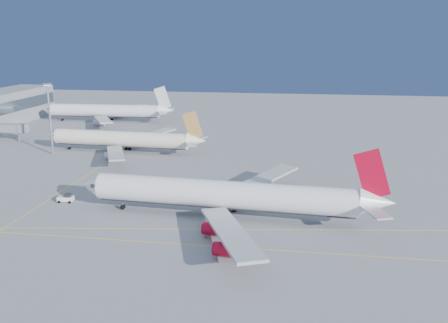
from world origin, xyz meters
TOP-DOWN VIEW (x-y plane):
  - ground at (0.00, 0.00)m, footprint 500.00×500.00m
  - jet_bridge at (-93.11, 72.00)m, footprint 23.60×3.60m
  - taxiway_lines at (-14.71, 6.34)m, footprint 118.86×140.00m
  - airliner_virgin at (6.84, 1.90)m, footprint 71.75×64.32m
  - airliner_etihad at (-39.00, 60.31)m, footprint 59.63×55.03m
  - airliner_third at (-68.81, 120.26)m, footprint 64.32×59.35m
  - pushback_tug at (-34.75, 6.54)m, footprint 3.97×2.63m
  - light_mast at (-62.64, 53.77)m, footprint 2.11×2.11m

SIDE VIEW (x-z plane):
  - ground at x=0.00m, z-range 0.00..0.00m
  - taxiway_lines at x=-14.71m, z-range 0.00..0.02m
  - pushback_tug at x=-34.75m, z-range -0.08..2.07m
  - airliner_etihad at x=-39.00m, z-range -3.04..12.52m
  - jet_bridge at x=-93.11m, z-range 1.72..8.62m
  - airliner_third at x=-68.81m, z-range -3.41..13.86m
  - airliner_virgin at x=6.84m, z-range -3.51..14.18m
  - light_mast at x=-62.64m, z-range 2.20..26.63m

